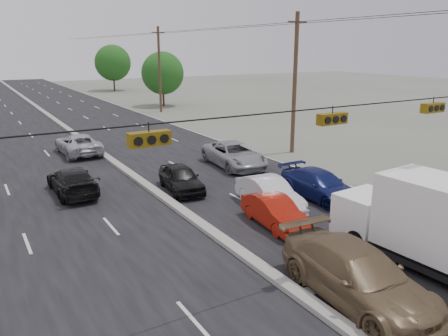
{
  "coord_description": "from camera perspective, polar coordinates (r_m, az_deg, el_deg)",
  "views": [
    {
      "loc": [
        -8.24,
        -9.79,
        7.56
      ],
      "look_at": [
        1.73,
        6.91,
        2.2
      ],
      "focal_mm": 35.0,
      "sensor_mm": 36.0,
      "label": 1
    }
  ],
  "objects": [
    {
      "name": "ground",
      "position": [
        14.86,
        8.25,
        -15.35
      ],
      "size": [
        200.0,
        200.0,
        0.0
      ],
      "primitive_type": "plane",
      "color": "#606356",
      "rests_on": "ground"
    },
    {
      "name": "road_surface",
      "position": [
        41.33,
        -18.85,
        4.04
      ],
      "size": [
        20.0,
        160.0,
        0.02
      ],
      "primitive_type": "cube",
      "color": "black",
      "rests_on": "ground"
    },
    {
      "name": "center_median",
      "position": [
        41.31,
        -18.86,
        4.18
      ],
      "size": [
        0.5,
        160.0,
        0.2
      ],
      "primitive_type": "cube",
      "color": "gray",
      "rests_on": "ground"
    },
    {
      "name": "utility_pole_right_b",
      "position": [
        32.41,
        9.22,
        10.88
      ],
      "size": [
        1.6,
        0.3,
        10.0
      ],
      "color": "#422D1E",
      "rests_on": "ground"
    },
    {
      "name": "utility_pole_right_c",
      "position": [
        53.99,
        -8.42,
        12.65
      ],
      "size": [
        1.6,
        0.3,
        10.0
      ],
      "color": "#422D1E",
      "rests_on": "ground"
    },
    {
      "name": "traffic_signals",
      "position": [
        13.89,
        13.66,
        6.42
      ],
      "size": [
        25.0,
        0.3,
        0.54
      ],
      "color": "black",
      "rests_on": "ground"
    },
    {
      "name": "tree_right_mid",
      "position": [
        59.6,
        -8.02,
        12.17
      ],
      "size": [
        5.6,
        5.6,
        7.14
      ],
      "color": "#382619",
      "rests_on": "ground"
    },
    {
      "name": "tree_right_far",
      "position": [
        83.43,
        -14.32,
        13.17
      ],
      "size": [
        6.4,
        6.4,
        8.16
      ],
      "color": "#382619",
      "rests_on": "ground"
    },
    {
      "name": "box_truck",
      "position": [
        16.9,
        25.4,
        -6.5
      ],
      "size": [
        2.66,
        6.61,
        3.29
      ],
      "rotation": [
        0.0,
        0.0,
        0.06
      ],
      "color": "black",
      "rests_on": "ground"
    },
    {
      "name": "tan_sedan",
      "position": [
        14.32,
        17.04,
        -13.31
      ],
      "size": [
        2.83,
        5.99,
        1.69
      ],
      "primitive_type": "imported",
      "rotation": [
        0.0,
        0.0,
        -0.08
      ],
      "color": "brown",
      "rests_on": "ground"
    },
    {
      "name": "red_sedan",
      "position": [
        19.26,
        6.68,
        -5.75
      ],
      "size": [
        1.73,
        4.02,
        1.29
      ],
      "primitive_type": "imported",
      "rotation": [
        0.0,
        0.0,
        -0.09
      ],
      "color": "#A6180A",
      "rests_on": "ground"
    },
    {
      "name": "queue_car_a",
      "position": [
        23.84,
        -5.63,
        -1.36
      ],
      "size": [
        2.19,
        4.35,
        1.42
      ],
      "primitive_type": "imported",
      "rotation": [
        0.0,
        0.0,
        -0.13
      ],
      "color": "black",
      "rests_on": "ground"
    },
    {
      "name": "queue_car_b",
      "position": [
        21.28,
        5.94,
        -3.4
      ],
      "size": [
        1.96,
        4.56,
        1.46
      ],
      "primitive_type": "imported",
      "rotation": [
        0.0,
        0.0,
        -0.09
      ],
      "color": "white",
      "rests_on": "ground"
    },
    {
      "name": "queue_car_c",
      "position": [
        28.62,
        1.34,
        1.72
      ],
      "size": [
        3.05,
        5.84,
        1.57
      ],
      "primitive_type": "imported",
      "rotation": [
        0.0,
        0.0,
        -0.08
      ],
      "color": "#95989C",
      "rests_on": "ground"
    },
    {
      "name": "queue_car_d",
      "position": [
        23.05,
        12.4,
        -2.22
      ],
      "size": [
        2.08,
        5.0,
        1.44
      ],
      "primitive_type": "imported",
      "rotation": [
        0.0,
        0.0,
        -0.01
      ],
      "color": "#101953",
      "rests_on": "ground"
    },
    {
      "name": "oncoming_near",
      "position": [
        24.63,
        -19.21,
        -1.62
      ],
      "size": [
        2.02,
        4.9,
        1.42
      ],
      "primitive_type": "imported",
      "rotation": [
        0.0,
        0.0,
        3.15
      ],
      "color": "black",
      "rests_on": "ground"
    },
    {
      "name": "oncoming_far",
      "position": [
        33.74,
        -18.52,
        2.96
      ],
      "size": [
        2.59,
        5.43,
        1.5
      ],
      "primitive_type": "imported",
      "rotation": [
        0.0,
        0.0,
        3.16
      ],
      "color": "#B3B5BB",
      "rests_on": "ground"
    }
  ]
}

